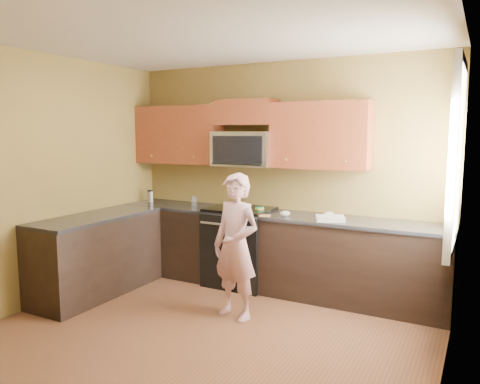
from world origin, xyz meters
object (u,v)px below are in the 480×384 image
Objects in this scene: microwave at (245,166)px; woman at (236,246)px; butter_tub at (259,212)px; travel_mug at (151,202)px; frying_pan at (234,210)px; stove at (240,246)px.

microwave reaches higher than woman.
woman is 1.00m from butter_tub.
butter_tub is 0.67× the size of travel_mug.
microwave is at bearing 3.77° from travel_mug.
frying_pan reaches higher than butter_tub.
microwave is 1.50m from travel_mug.
microwave is at bearing 79.52° from frying_pan.
frying_pan is 1.41m from travel_mug.
butter_tub is (0.25, 0.17, -0.03)m from frying_pan.
frying_pan is at bearing -144.79° from butter_tub.
microwave is (0.00, 0.12, 0.97)m from stove.
stove is at bearing 79.14° from frying_pan.
microwave is at bearing 125.13° from woman.
frying_pan is at bearing 131.75° from woman.
travel_mug is (-1.40, 0.17, -0.03)m from frying_pan.
microwave reaches higher than stove.
woman is 13.32× the size of butter_tub.
butter_tub is (-0.20, 0.96, 0.19)m from woman.
frying_pan is 0.30m from butter_tub.
microwave is 6.93× the size of butter_tub.
microwave reaches higher than frying_pan.
butter_tub is (0.24, 0.04, 0.45)m from stove.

